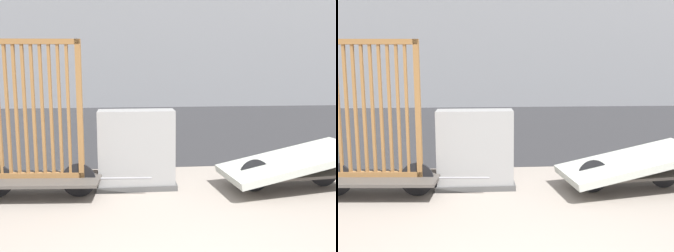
{
  "view_description": "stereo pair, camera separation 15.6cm",
  "coord_description": "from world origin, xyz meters",
  "views": [
    {
      "loc": [
        -0.55,
        -2.64,
        1.78
      ],
      "look_at": [
        0.0,
        2.7,
        0.96
      ],
      "focal_mm": 42.0,
      "sensor_mm": 36.0,
      "label": 1
    },
    {
      "loc": [
        -0.39,
        -2.65,
        1.78
      ],
      "look_at": [
        0.0,
        2.7,
        0.96
      ],
      "focal_mm": 42.0,
      "sensor_mm": 36.0,
      "label": 2
    }
  ],
  "objects": [
    {
      "name": "bike_cart_with_mattress",
      "position": [
        1.8,
        2.7,
        0.37
      ],
      "size": [
        2.59,
        1.25,
        0.64
      ],
      "rotation": [
        0.0,
        0.0,
        0.12
      ],
      "color": "#4C4742",
      "rests_on": "ground_plane"
    },
    {
      "name": "road_strip",
      "position": [
        0.0,
        9.24,
        0.0
      ],
      "size": [
        56.0,
        10.27,
        0.01
      ],
      "color": "#2D2D30",
      "rests_on": "ground_plane"
    },
    {
      "name": "utility_cabinet",
      "position": [
        -0.43,
        2.97,
        0.53
      ],
      "size": [
        1.15,
        0.46,
        1.15
      ],
      "color": "#4C4C4C",
      "rests_on": "ground_plane"
    },
    {
      "name": "bike_cart_with_bedframe",
      "position": [
        -1.79,
        2.7,
        0.69
      ],
      "size": [
        2.45,
        0.89,
        2.13
      ],
      "rotation": [
        0.0,
        0.0,
        -0.07
      ],
      "color": "#4C4742",
      "rests_on": "ground_plane"
    }
  ]
}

